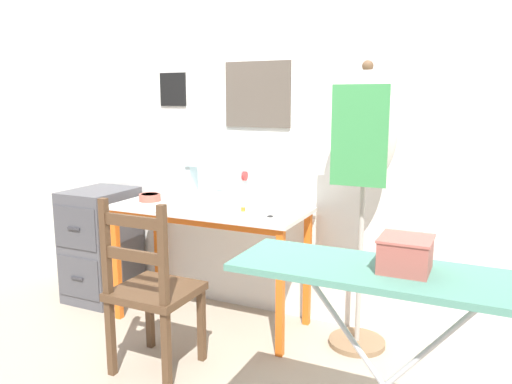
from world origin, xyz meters
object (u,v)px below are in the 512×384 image
at_px(fabric_bowl, 150,197).
at_px(filing_cabinet, 101,244).
at_px(sewing_machine, 219,182).
at_px(storage_box, 405,254).
at_px(scissors, 275,216).
at_px(dress_form, 365,143).
at_px(thread_spool_near_machine, 243,209).
at_px(wooden_chair, 152,291).
at_px(ironing_board, 390,283).

height_order(fabric_bowl, filing_cabinet, fabric_bowl).
bearing_deg(sewing_machine, storage_box, -37.83).
height_order(sewing_machine, scissors, sewing_machine).
bearing_deg(scissors, sewing_machine, 163.87).
height_order(scissors, dress_form, dress_form).
xyz_separation_m(filing_cabinet, storage_box, (2.19, -0.94, 0.50)).
relative_size(thread_spool_near_machine, storage_box, 0.19).
bearing_deg(scissors, thread_spool_near_machine, 171.97).
bearing_deg(filing_cabinet, wooden_chair, -35.06).
height_order(filing_cabinet, ironing_board, ironing_board).
height_order(wooden_chair, storage_box, storage_box).
distance_m(wooden_chair, storage_box, 1.38).
bearing_deg(wooden_chair, scissors, 52.25).
xyz_separation_m(thread_spool_near_machine, wooden_chair, (-0.22, -0.59, -0.33)).
bearing_deg(sewing_machine, wooden_chair, -90.90).
bearing_deg(dress_form, ironing_board, -71.64).
bearing_deg(sewing_machine, thread_spool_near_machine, -23.73).
height_order(scissors, ironing_board, ironing_board).
xyz_separation_m(wooden_chair, dress_form, (0.89, 0.71, 0.73)).
xyz_separation_m(sewing_machine, fabric_bowl, (-0.47, -0.07, -0.12)).
height_order(thread_spool_near_machine, storage_box, storage_box).
bearing_deg(storage_box, scissors, 134.30).
relative_size(sewing_machine, storage_box, 2.30).
bearing_deg(dress_form, scissors, -161.65).
bearing_deg(storage_box, fabric_bowl, 152.39).
bearing_deg(dress_form, storage_box, -69.16).
distance_m(filing_cabinet, dress_form, 1.97).
distance_m(thread_spool_near_machine, wooden_chair, 0.71).
distance_m(sewing_machine, storage_box, 1.59).
bearing_deg(storage_box, sewing_machine, 142.17).
relative_size(filing_cabinet, storage_box, 4.47).
relative_size(fabric_bowl, scissors, 1.18).
bearing_deg(sewing_machine, ironing_board, -39.31).
distance_m(sewing_machine, filing_cabinet, 1.06).
height_order(ironing_board, storage_box, storage_box).
bearing_deg(ironing_board, scissors, 132.19).
bearing_deg(storage_box, filing_cabinet, 156.79).
distance_m(sewing_machine, scissors, 0.46).
relative_size(scissors, dress_form, 0.07).
bearing_deg(fabric_bowl, filing_cabinet, 175.47).
distance_m(scissors, filing_cabinet, 1.41).
distance_m(sewing_machine, ironing_board, 1.57).
relative_size(scissors, ironing_board, 0.11).
distance_m(thread_spool_near_machine, filing_cabinet, 1.21).
height_order(filing_cabinet, dress_form, dress_form).
relative_size(sewing_machine, dress_form, 0.25).
bearing_deg(dress_form, wooden_chair, -141.23).
distance_m(fabric_bowl, ironing_board, 1.92).
bearing_deg(filing_cabinet, fabric_bowl, -4.53).
relative_size(scissors, thread_spool_near_machine, 3.55).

